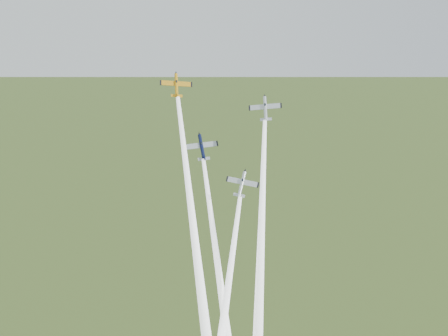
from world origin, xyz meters
The scene contains 8 objects.
plane_yellow centered at (-10.41, 0.59, 111.09)m, with size 7.78×7.72×1.22m, color orange, non-canonical shape.
smoke_trail_yellow centered at (-8.79, -22.31, 79.29)m, with size 2.52×2.52×72.04m, color white, non-canonical shape.
plane_navy centered at (-4.36, 1.86, 95.29)m, with size 8.63×8.57×1.35m, color #0C1235, non-canonical shape.
smoke_trail_navy centered at (-2.57, -20.82, 63.78)m, with size 2.52×2.52×71.34m, color white, non-canonical shape.
plane_silver_right centered at (10.82, -1.80, 105.30)m, with size 8.06×8.00×1.26m, color silver, non-canonical shape.
smoke_trail_silver_right centered at (5.70, -21.75, 76.78)m, with size 2.52×2.52×63.96m, color white, non-canonical shape.
plane_silver_low centered at (3.16, -12.30, 89.88)m, with size 7.73×7.67×1.21m, color silver, non-canonical shape.
smoke_trail_silver_low centered at (-4.28, -30.03, 63.24)m, with size 2.52×2.52×59.30m, color white, non-canonical shape.
Camera 1 is at (-20.47, -132.79, 130.36)m, focal length 45.00 mm.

